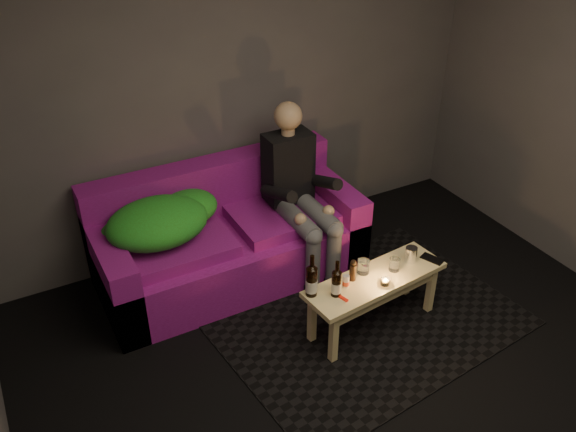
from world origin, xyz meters
The scene contains 17 objects.
floor centered at (0.00, 0.00, 0.00)m, with size 4.50×4.50×0.00m, color black.
room centered at (0.00, 0.47, 1.64)m, with size 4.50×4.50×4.50m.
rug centered at (0.29, 0.86, 0.00)m, with size 1.98×1.44×0.01m, color black.
sofa centered at (-0.32, 1.82, 0.30)m, with size 1.91×0.86×0.82m.
green_blanket centered at (-0.79, 1.81, 0.62)m, with size 0.84×0.57×0.29m.
person centered at (0.19, 1.66, 0.66)m, with size 0.34×0.79×1.27m.
coffee_table centered at (0.29, 0.81, 0.33)m, with size 1.02×0.42×0.41m.
beer_bottle_a centered at (-0.16, 0.86, 0.51)m, with size 0.07×0.07×0.30m.
beer_bottle_b centered at (-0.03, 0.79, 0.50)m, with size 0.06×0.06×0.26m.
salt_shaker centered at (0.07, 0.83, 0.45)m, with size 0.04×0.04×0.09m, color silver.
pepper_mill centered at (0.14, 0.87, 0.46)m, with size 0.04×0.04×0.12m, color black.
tumbler_back centered at (0.25, 0.90, 0.45)m, with size 0.08×0.08×0.09m, color white.
tealight centered at (0.30, 0.73, 0.43)m, with size 0.06×0.06×0.04m.
tumbler_front centered at (0.44, 0.82, 0.45)m, with size 0.07×0.07×0.09m, color white.
steel_cup centered at (0.60, 0.85, 0.46)m, with size 0.08×0.08×0.11m, color silver.
smartphone centered at (0.74, 0.79, 0.41)m, with size 0.07×0.15×0.01m, color black.
red_lighter centered at (-0.01, 0.73, 0.41)m, with size 0.02×0.07×0.01m, color red.
Camera 1 is at (-1.70, -1.66, 2.83)m, focal length 38.00 mm.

